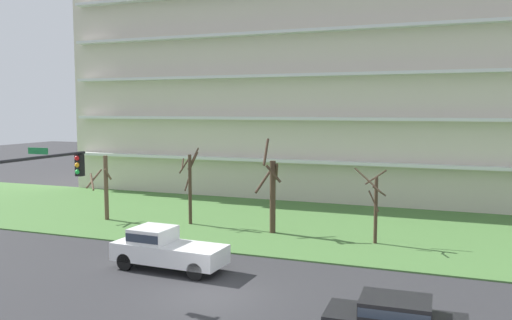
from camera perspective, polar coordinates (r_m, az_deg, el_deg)
The scene contains 10 objects.
ground at distance 22.14m, azimuth -4.97°, elevation -14.38°, with size 160.00×160.00×0.00m, color #2D2D30.
grass_lawn_strip at distance 34.78m, azimuth 5.21°, elevation -6.94°, with size 80.00×16.00×0.08m, color #477238.
apartment_building at distance 47.76m, azimuth 9.95°, elevation 8.61°, with size 49.16×13.14×20.35m.
tree_far_left at distance 37.05m, azimuth -16.04°, elevation -2.77°, with size 1.70×2.18×4.42m.
tree_left at distance 34.57m, azimuth -7.15°, elevation -2.63°, with size 1.16×1.30×5.04m.
tree_center at distance 31.84m, azimuth 1.71°, elevation -3.42°, with size 1.67×1.66×5.76m.
tree_right at distance 30.05m, azimuth 12.71°, elevation -4.77°, with size 1.75×1.91×4.32m.
sedan_black_near_left at distance 18.06m, azimuth 14.77°, elevation -16.30°, with size 4.46×1.95×1.57m.
pickup_white_center_left at distance 25.57m, azimuth -9.77°, elevation -9.32°, with size 5.48×2.22×1.95m.
traffic_signal_mast at distance 20.44m, azimuth -24.45°, elevation -4.23°, with size 0.90×5.80×6.14m.
Camera 1 is at (9.13, -18.71, 7.53)m, focal length 37.12 mm.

